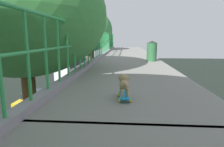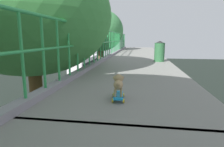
{
  "view_description": "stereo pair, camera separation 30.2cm",
  "coord_description": "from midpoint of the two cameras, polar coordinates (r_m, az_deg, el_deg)",
  "views": [
    {
      "loc": [
        1.03,
        -2.08,
        6.38
      ],
      "look_at": [
        0.74,
        1.9,
        5.63
      ],
      "focal_mm": 30.24,
      "sensor_mm": 36.0,
      "label": 1
    },
    {
      "loc": [
        1.33,
        -2.05,
        6.38
      ],
      "look_at": [
        0.74,
        1.9,
        5.63
      ],
      "focal_mm": 30.24,
      "sensor_mm": 36.0,
      "label": 2
    }
  ],
  "objects": [
    {
      "name": "car_silver_seventh",
      "position": [
        22.2,
        -6.37,
        -4.33
      ],
      "size": [
        2.01,
        4.35,
        1.45
      ],
      "color": "#B0B8B6",
      "rests_on": "ground"
    },
    {
      "name": "city_bus",
      "position": [
        33.56,
        -7.69,
        2.7
      ],
      "size": [
        2.48,
        11.83,
        3.2
      ],
      "color": "white",
      "rests_on": "ground"
    },
    {
      "name": "small_dog",
      "position": [
        2.92,
        4.9,
        -2.83
      ],
      "size": [
        0.18,
        0.4,
        0.3
      ],
      "color": "#9E845A",
      "rests_on": "toy_skateboard"
    },
    {
      "name": "roadside_tree_mid",
      "position": [
        6.46,
        -22.12,
        15.37
      ],
      "size": [
        4.97,
        4.97,
        8.87
      ],
      "color": "brown",
      "rests_on": "ground"
    },
    {
      "name": "overpass_deck",
      "position": [
        2.38,
        6.44,
        -19.22
      ],
      "size": [
        2.85,
        36.15,
        0.49
      ],
      "color": "gray",
      "rests_on": "bridge_pier"
    },
    {
      "name": "toy_skateboard",
      "position": [
        2.95,
        4.89,
        -6.7
      ],
      "size": [
        0.22,
        0.45,
        0.08
      ],
      "color": "#1791DC",
      "rests_on": "overpass_deck"
    },
    {
      "name": "car_yellow_cab_sixth",
      "position": [
        19.61,
        -19.11,
        -6.86
      ],
      "size": [
        1.83,
        4.07,
        1.57
      ],
      "color": "yellow",
      "rests_on": "ground"
    },
    {
      "name": "roadside_tree_far",
      "position": [
        15.7,
        -2.9,
        12.33
      ],
      "size": [
        3.67,
        3.67,
        8.65
      ],
      "color": "#4E4129",
      "rests_on": "ground"
    },
    {
      "name": "car_blue_fifth",
      "position": [
        15.57,
        -13.36,
        -11.31
      ],
      "size": [
        1.85,
        4.36,
        1.35
      ],
      "color": "navy",
      "rests_on": "ground"
    },
    {
      "name": "litter_bin",
      "position": [
        7.98,
        15.24,
        6.58
      ],
      "size": [
        0.42,
        0.42,
        0.84
      ],
      "color": "#2E673B",
      "rests_on": "overpass_deck"
    },
    {
      "name": "green_railing",
      "position": [
        2.59,
        -25.36,
        -4.51
      ],
      "size": [
        0.2,
        34.34,
        1.32
      ],
      "color": "gray",
      "rests_on": "overpass_deck"
    }
  ]
}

